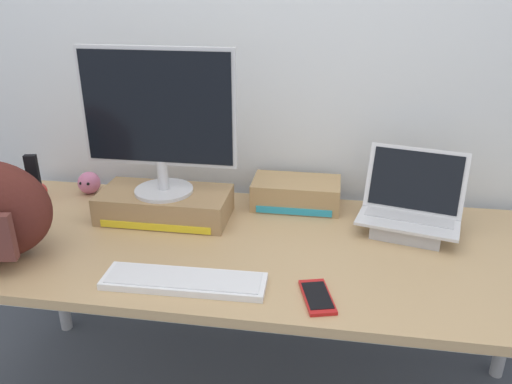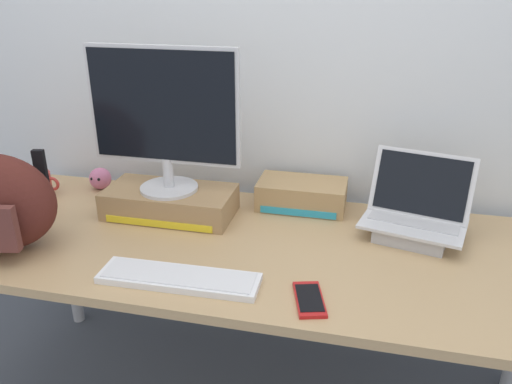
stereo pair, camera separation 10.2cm
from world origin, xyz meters
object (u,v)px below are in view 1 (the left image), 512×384
at_px(coffee_mug, 27,190).
at_px(plush_toy, 89,183).
at_px(open_laptop, 409,216).
at_px(toner_box_yellow, 165,205).
at_px(desktop_monitor, 158,118).
at_px(cell_phone, 317,297).
at_px(toner_box_cyan, 296,193).
at_px(external_keyboard, 184,281).

bearing_deg(coffee_mug, plush_toy, 28.14).
height_order(open_laptop, plush_toy, open_laptop).
bearing_deg(toner_box_yellow, open_laptop, 2.17).
relative_size(toner_box_yellow, desktop_monitor, 0.86).
bearing_deg(toner_box_yellow, cell_phone, -36.52).
height_order(plush_toy, toner_box_cyan, toner_box_cyan).
bearing_deg(toner_box_cyan, cell_phone, -79.50).
bearing_deg(cell_phone, external_keyboard, 162.95).
height_order(cell_phone, toner_box_cyan, toner_box_cyan).
xyz_separation_m(open_laptop, plush_toy, (-1.20, 0.13, -0.01)).
bearing_deg(open_laptop, external_keyboard, -132.82).
distance_m(toner_box_yellow, plush_toy, 0.40).
height_order(desktop_monitor, external_keyboard, desktop_monitor).
xyz_separation_m(toner_box_yellow, coffee_mug, (-0.56, 0.06, -0.00)).
bearing_deg(toner_box_cyan, open_laptop, -19.66).
height_order(desktop_monitor, plush_toy, desktop_monitor).
bearing_deg(toner_box_yellow, toner_box_cyan, 20.95).
xyz_separation_m(coffee_mug, cell_phone, (1.12, -0.47, -0.04)).
relative_size(open_laptop, cell_phone, 2.16).
bearing_deg(cell_phone, toner_box_yellow, 127.78).
bearing_deg(coffee_mug, toner_box_yellow, -5.61).
distance_m(external_keyboard, coffee_mug, 0.88).
relative_size(coffee_mug, toner_box_cyan, 0.40).
height_order(toner_box_yellow, toner_box_cyan, toner_box_cyan).
bearing_deg(toner_box_cyan, plush_toy, -179.24).
height_order(open_laptop, external_keyboard, open_laptop).
height_order(toner_box_yellow, cell_phone, toner_box_yellow).
distance_m(toner_box_yellow, desktop_monitor, 0.31).
xyz_separation_m(desktop_monitor, toner_box_cyan, (0.45, 0.17, -0.31)).
relative_size(open_laptop, plush_toy, 4.22).
xyz_separation_m(toner_box_yellow, external_keyboard, (0.19, -0.40, -0.04)).
distance_m(desktop_monitor, cell_phone, 0.78).
distance_m(cell_phone, toner_box_cyan, 0.60).
xyz_separation_m(cell_phone, plush_toy, (-0.92, 0.57, 0.04)).
height_order(toner_box_yellow, desktop_monitor, desktop_monitor).
relative_size(open_laptop, external_keyboard, 0.80).
height_order(open_laptop, coffee_mug, open_laptop).
relative_size(toner_box_yellow, open_laptop, 1.24).
bearing_deg(open_laptop, plush_toy, -172.65).
bearing_deg(toner_box_cyan, coffee_mug, -173.43).
height_order(external_keyboard, plush_toy, plush_toy).
bearing_deg(coffee_mug, open_laptop, -0.96).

